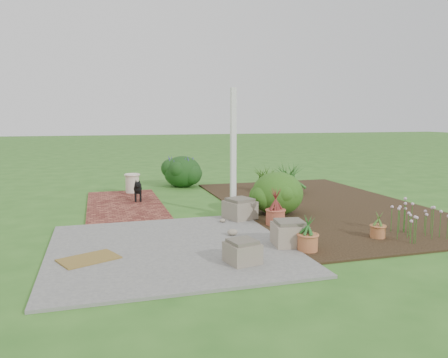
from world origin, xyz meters
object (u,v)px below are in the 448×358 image
object	(u,v)px
black_dog	(138,189)
evergreen_shrub	(277,192)
cream_ceramic_urn	(132,183)
stone_trough_near	(242,253)

from	to	relation	value
black_dog	evergreen_shrub	distance (m)	3.27
black_dog	cream_ceramic_urn	distance (m)	1.22
stone_trough_near	black_dog	world-z (taller)	black_dog
stone_trough_near	cream_ceramic_urn	xyz separation A→B (m)	(-0.96, 5.89, 0.10)
cream_ceramic_urn	stone_trough_near	bearing A→B (deg)	-80.76
stone_trough_near	black_dog	size ratio (longest dim) A/B	0.72
stone_trough_near	black_dog	xyz separation A→B (m)	(-0.93, 4.68, 0.15)
cream_ceramic_urn	evergreen_shrub	size ratio (longest dim) A/B	0.45
black_dog	cream_ceramic_urn	xyz separation A→B (m)	(-0.03, 1.22, -0.05)
evergreen_shrub	black_dog	bearing A→B (deg)	141.56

